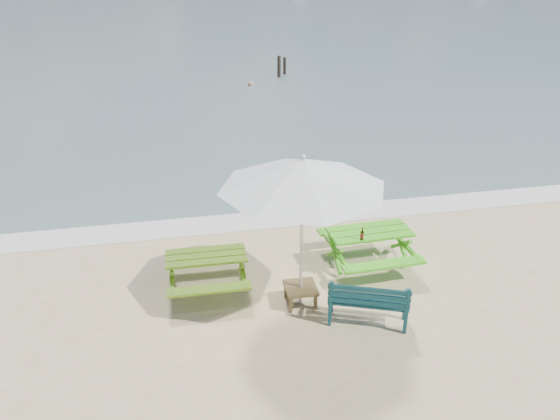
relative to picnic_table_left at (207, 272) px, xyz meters
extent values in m
cube|color=silver|center=(1.69, 2.46, -0.32)|extent=(22.00, 0.90, 0.01)
cube|color=#79B01A|center=(0.00, 0.00, 0.33)|extent=(1.42, 0.69, 0.04)
cube|color=#79B01A|center=(0.01, 0.66, 0.06)|extent=(1.42, 0.28, 0.04)
cube|color=#79B01A|center=(-0.01, -0.66, 0.06)|extent=(1.42, 0.28, 0.04)
cube|color=#79B01A|center=(0.00, 0.00, -0.02)|extent=(1.34, 0.82, 0.60)
cube|color=#40A919|center=(3.10, 0.16, 0.39)|extent=(1.58, 0.79, 0.05)
cube|color=#40A919|center=(3.07, 0.89, 0.10)|extent=(1.56, 0.33, 0.05)
cube|color=#40A919|center=(3.13, -0.56, 0.10)|extent=(1.56, 0.33, 0.05)
cube|color=#40A919|center=(3.10, 0.16, 0.01)|extent=(1.49, 0.93, 0.66)
cube|color=#0E363B|center=(2.47, -1.54, 0.08)|extent=(1.34, 0.83, 0.04)
cube|color=#0E363B|center=(2.40, -1.73, 0.30)|extent=(1.21, 0.51, 0.33)
cube|color=#0E363B|center=(2.47, -1.54, -0.12)|extent=(1.28, 0.85, 0.41)
cube|color=brown|center=(1.52, -0.83, 0.00)|extent=(0.55, 0.55, 0.05)
cube|color=brown|center=(1.52, -0.83, -0.17)|extent=(0.49, 0.49, 0.30)
cylinder|color=silver|center=(1.52, -0.83, 0.97)|extent=(0.05, 0.05, 2.58)
cone|color=silver|center=(1.52, -0.83, 2.09)|extent=(2.77, 2.77, 0.48)
cylinder|color=brown|center=(2.83, -0.14, 0.49)|extent=(0.06, 0.06, 0.15)
cylinder|color=brown|center=(2.83, -0.14, 0.64)|extent=(0.03, 0.03, 0.07)
cylinder|color=#A51228|center=(2.83, -0.14, 0.49)|extent=(0.07, 0.07, 0.06)
imported|color=tan|center=(3.23, 15.91, -0.92)|extent=(0.67, 0.56, 1.56)
cylinder|color=black|center=(4.86, 17.37, 0.08)|extent=(0.17, 0.17, 1.20)
cylinder|color=black|center=(5.26, 17.97, -0.02)|extent=(0.15, 0.15, 1.02)
camera|label=1|loc=(-0.40, -8.41, 5.21)|focal=35.00mm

